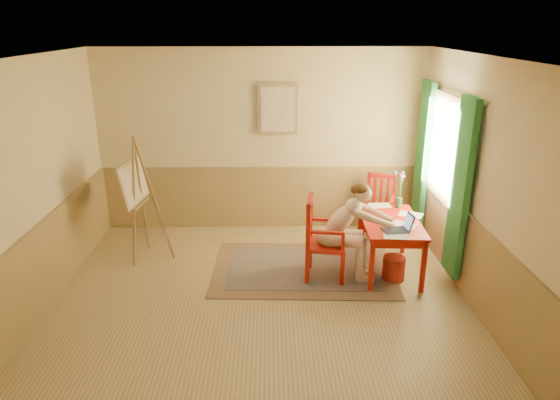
{
  "coord_description": "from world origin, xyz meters",
  "views": [
    {
      "loc": [
        0.13,
        -5.28,
        3.14
      ],
      "look_at": [
        0.25,
        0.55,
        1.05
      ],
      "focal_mm": 32.01,
      "sensor_mm": 36.0,
      "label": 1
    }
  ],
  "objects_px": {
    "chair_back": "(379,208)",
    "figure": "(347,227)",
    "chair_left": "(322,239)",
    "easel": "(136,187)",
    "laptop": "(399,227)",
    "table": "(391,227)"
  },
  "relations": [
    {
      "from": "chair_back",
      "to": "figure",
      "type": "height_order",
      "value": "figure"
    },
    {
      "from": "chair_left",
      "to": "easel",
      "type": "distance_m",
      "value": 2.6
    },
    {
      "from": "chair_back",
      "to": "laptop",
      "type": "relative_size",
      "value": 2.58
    },
    {
      "from": "chair_back",
      "to": "easel",
      "type": "height_order",
      "value": "easel"
    },
    {
      "from": "table",
      "to": "laptop",
      "type": "xyz_separation_m",
      "value": [
        0.02,
        -0.33,
        0.13
      ]
    },
    {
      "from": "laptop",
      "to": "chair_back",
      "type": "bearing_deg",
      "value": 87.56
    },
    {
      "from": "laptop",
      "to": "figure",
      "type": "bearing_deg",
      "value": 167.2
    },
    {
      "from": "table",
      "to": "easel",
      "type": "distance_m",
      "value": 3.43
    },
    {
      "from": "table",
      "to": "easel",
      "type": "bearing_deg",
      "value": 171.73
    },
    {
      "from": "table",
      "to": "chair_left",
      "type": "height_order",
      "value": "chair_left"
    },
    {
      "from": "table",
      "to": "laptop",
      "type": "distance_m",
      "value": 0.36
    },
    {
      "from": "chair_back",
      "to": "chair_left",
      "type": "bearing_deg",
      "value": -128.63
    },
    {
      "from": "chair_left",
      "to": "chair_back",
      "type": "bearing_deg",
      "value": 51.37
    },
    {
      "from": "table",
      "to": "chair_back",
      "type": "xyz_separation_m",
      "value": [
        0.08,
        1.09,
        -0.14
      ]
    },
    {
      "from": "figure",
      "to": "easel",
      "type": "bearing_deg",
      "value": 166.26
    },
    {
      "from": "chair_left",
      "to": "table",
      "type": "bearing_deg",
      "value": 9.32
    },
    {
      "from": "figure",
      "to": "chair_back",
      "type": "bearing_deg",
      "value": 61.94
    },
    {
      "from": "chair_left",
      "to": "chair_back",
      "type": "xyz_separation_m",
      "value": [
        0.99,
        1.23,
        -0.05
      ]
    },
    {
      "from": "chair_left",
      "to": "easel",
      "type": "height_order",
      "value": "easel"
    },
    {
      "from": "chair_back",
      "to": "easel",
      "type": "distance_m",
      "value": 3.55
    },
    {
      "from": "table",
      "to": "laptop",
      "type": "bearing_deg",
      "value": -86.03
    },
    {
      "from": "table",
      "to": "easel",
      "type": "relative_size",
      "value": 0.71
    }
  ]
}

